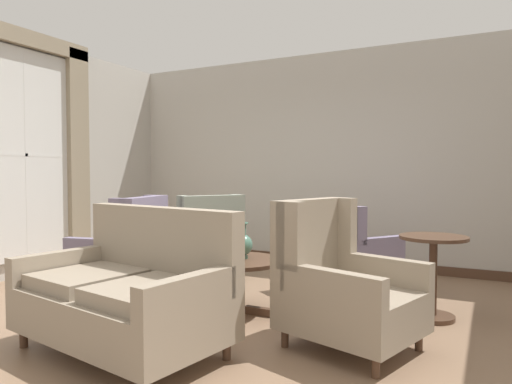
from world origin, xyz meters
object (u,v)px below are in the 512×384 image
at_px(armchair_far_left, 341,287).
at_px(armchair_back_corner, 348,254).
at_px(coffee_table, 238,269).
at_px(armchair_beside_settee, 205,244).
at_px(porcelain_vase, 242,244).
at_px(armchair_near_sideboard, 125,253).
at_px(side_table, 433,269).
at_px(settee, 128,294).

distance_m(armchair_far_left, armchair_back_corner, 1.60).
bearing_deg(coffee_table, armchair_beside_settee, 136.57).
bearing_deg(armchair_back_corner, armchair_beside_settee, 42.97).
bearing_deg(armchair_far_left, porcelain_vase, 84.76).
xyz_separation_m(armchair_far_left, armchair_beside_settee, (-2.09, 1.33, -0.01)).
height_order(armchair_near_sideboard, armchair_back_corner, armchair_near_sideboard).
distance_m(armchair_far_left, armchair_beside_settee, 2.48).
relative_size(porcelain_vase, armchair_near_sideboard, 0.32).
bearing_deg(side_table, armchair_far_left, -118.97).
relative_size(coffee_table, settee, 0.49).
height_order(settee, armchair_back_corner, settee).
height_order(porcelain_vase, armchair_beside_settee, armchair_beside_settee).
distance_m(armchair_near_sideboard, armchair_beside_settee, 1.02).
distance_m(porcelain_vase, armchair_beside_settee, 1.36).
bearing_deg(settee, armchair_beside_settee, 118.85).
bearing_deg(armchair_near_sideboard, side_table, 90.09).
distance_m(porcelain_vase, armchair_far_left, 1.18).
xyz_separation_m(porcelain_vase, armchair_back_corner, (0.70, 1.11, -0.21)).
relative_size(coffee_table, side_table, 1.10).
distance_m(armchair_near_sideboard, armchair_back_corner, 2.39).
xyz_separation_m(porcelain_vase, armchair_beside_settee, (-1.01, 0.89, -0.19)).
bearing_deg(armchair_far_left, settee, 137.58).
distance_m(coffee_table, armchair_back_corner, 1.36).
bearing_deg(armchair_near_sideboard, coffee_table, 79.14).
height_order(settee, side_table, settee).
bearing_deg(armchair_near_sideboard, armchair_back_corner, 108.16).
bearing_deg(side_table, porcelain_vase, -161.54).
bearing_deg(armchair_far_left, armchair_back_corner, 30.82).
xyz_separation_m(porcelain_vase, armchair_near_sideboard, (-1.38, -0.07, -0.19)).
height_order(coffee_table, armchair_far_left, armchair_far_left).
distance_m(settee, armchair_near_sideboard, 1.62).
relative_size(armchair_far_left, armchair_back_corner, 1.02).
xyz_separation_m(armchair_near_sideboard, armchair_back_corner, (2.08, 1.18, -0.03)).
height_order(armchair_back_corner, armchair_beside_settee, armchair_beside_settee).
relative_size(porcelain_vase, armchair_far_left, 0.31).
relative_size(armchair_near_sideboard, armchair_beside_settee, 0.92).
xyz_separation_m(coffee_table, armchair_back_corner, (0.71, 1.16, 0.02)).
bearing_deg(armchair_beside_settee, settee, 54.22).
distance_m(armchair_far_left, armchair_near_sideboard, 2.49).
bearing_deg(porcelain_vase, armchair_near_sideboard, -177.26).
height_order(armchair_back_corner, side_table, armchair_back_corner).
bearing_deg(side_table, armchair_near_sideboard, -168.54).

